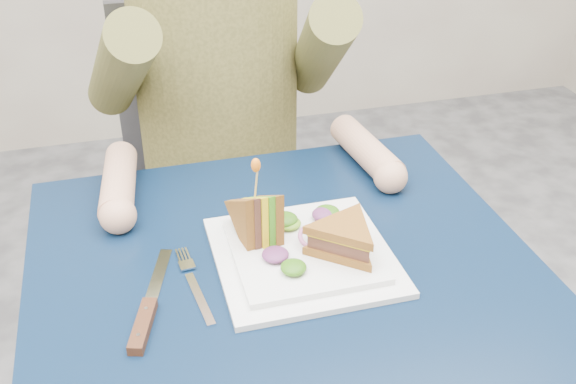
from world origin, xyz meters
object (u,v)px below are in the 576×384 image
object	(u,v)px
chair	(217,168)
fork	(195,286)
plate	(303,254)
sandwich_upright	(257,219)
knife	(146,316)
table	(291,319)
sandwich_flat	(344,238)
diner	(216,32)

from	to	relation	value
chair	fork	distance (m)	0.70
plate	fork	world-z (taller)	plate
sandwich_upright	knife	distance (m)	0.22
table	knife	world-z (taller)	knife
table	chair	xyz separation A→B (m)	(0.00, 0.68, -0.11)
sandwich_flat	knife	xyz separation A→B (m)	(-0.29, -0.05, -0.04)
table	sandwich_flat	bearing A→B (deg)	8.96
table	fork	distance (m)	0.16
fork	knife	xyz separation A→B (m)	(-0.07, -0.05, 0.00)
fork	knife	world-z (taller)	knife
plate	sandwich_upright	distance (m)	0.09
diner	plate	xyz separation A→B (m)	(0.03, -0.53, -0.18)
sandwich_flat	table	bearing A→B (deg)	-171.04
diner	plate	bearing A→B (deg)	-86.77
table	diner	bearing A→B (deg)	90.00
sandwich_flat	sandwich_upright	xyz separation A→B (m)	(-0.11, 0.07, 0.01)
table	sandwich_upright	world-z (taller)	sandwich_upright
knife	plate	bearing A→B (deg)	16.79
sandwich_upright	fork	bearing A→B (deg)	-147.31
plate	knife	bearing A→B (deg)	-163.21
sandwich_upright	diner	bearing A→B (deg)	86.53
plate	sandwich_upright	world-z (taller)	sandwich_upright
chair	knife	size ratio (longest dim) A/B	4.28
chair	sandwich_flat	xyz separation A→B (m)	(0.08, -0.66, 0.23)
sandwich_upright	knife	bearing A→B (deg)	-147.00
diner	fork	distance (m)	0.60
chair	sandwich_upright	bearing A→B (deg)	-92.82
sandwich_upright	fork	size ratio (longest dim) A/B	0.70
diner	sandwich_upright	xyz separation A→B (m)	(-0.03, -0.48, -0.13)
sandwich_flat	sandwich_upright	distance (m)	0.13
table	sandwich_upright	size ratio (longest dim) A/B	5.96
knife	table	bearing A→B (deg)	9.18
sandwich_flat	knife	bearing A→B (deg)	-170.88
table	chair	distance (m)	0.69
fork	plate	bearing A→B (deg)	8.29
table	knife	size ratio (longest dim) A/B	3.45
diner	sandwich_flat	distance (m)	0.58
knife	sandwich_upright	bearing A→B (deg)	33.00
diner	plate	size ratio (longest dim) A/B	2.87
chair	diner	distance (m)	0.39
chair	sandwich_flat	world-z (taller)	chair
plate	fork	size ratio (longest dim) A/B	1.45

